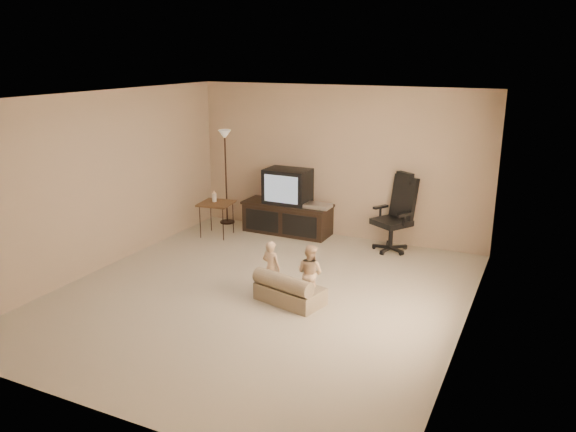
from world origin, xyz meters
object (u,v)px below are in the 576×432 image
(side_table, at_px, (216,204))
(child_sofa, at_px, (288,291))
(floor_lamp, at_px, (225,156))
(toddler_left, at_px, (271,268))
(toddler_right, at_px, (310,273))
(office_chair, at_px, (395,223))
(tv_stand, at_px, (288,207))

(side_table, distance_m, child_sofa, 2.97)
(floor_lamp, bearing_deg, child_sofa, -46.53)
(toddler_left, height_order, toddler_right, toddler_right)
(side_table, xyz_separation_m, toddler_left, (1.95, -1.77, -0.20))
(side_table, xyz_separation_m, floor_lamp, (-0.23, 0.71, 0.67))
(floor_lamp, distance_m, toddler_right, 3.72)
(child_sofa, distance_m, toddler_right, 0.35)
(office_chair, bearing_deg, child_sofa, -73.44)
(office_chair, relative_size, floor_lamp, 0.73)
(child_sofa, distance_m, toddler_left, 0.38)
(floor_lamp, height_order, child_sofa, floor_lamp)
(tv_stand, xyz_separation_m, toddler_right, (1.43, -2.37, -0.09))
(office_chair, height_order, toddler_left, office_chair)
(side_table, height_order, floor_lamp, floor_lamp)
(tv_stand, distance_m, toddler_left, 2.60)
(office_chair, bearing_deg, toddler_right, -69.64)
(tv_stand, bearing_deg, toddler_left, -68.70)
(office_chair, bearing_deg, toddler_left, -80.73)
(office_chair, xyz_separation_m, toddler_left, (-0.97, -2.35, -0.08))
(side_table, bearing_deg, office_chair, 11.19)
(tv_stand, bearing_deg, floor_lamp, 177.84)
(side_table, bearing_deg, child_sofa, -40.28)
(toddler_right, bearing_deg, office_chair, -89.66)
(child_sofa, bearing_deg, toddler_left, 170.17)
(floor_lamp, relative_size, toddler_left, 2.32)
(side_table, relative_size, child_sofa, 0.85)
(tv_stand, bearing_deg, side_table, -147.05)
(office_chair, xyz_separation_m, child_sofa, (-0.67, -2.48, -0.28))
(tv_stand, distance_m, floor_lamp, 1.47)
(child_sofa, xyz_separation_m, toddler_right, (0.21, 0.19, 0.20))
(tv_stand, relative_size, floor_lamp, 0.93)
(office_chair, distance_m, child_sofa, 2.58)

